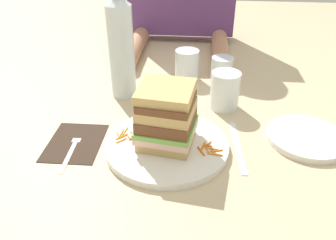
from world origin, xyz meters
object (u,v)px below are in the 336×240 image
main_plate (167,145)px  juice_glass (225,93)px  empty_tumbler_1 (222,70)px  water_bottle (121,47)px  side_plate (307,137)px  empty_tumbler_0 (187,65)px  knife (238,148)px  napkin_dark (75,142)px  sandwich (167,117)px  fork (72,147)px

main_plate → juice_glass: (0.14, 0.20, 0.04)m
empty_tumbler_1 → water_bottle: bearing=-157.7°
side_plate → empty_tumbler_0: bearing=133.5°
main_plate → empty_tumbler_1: bearing=69.7°
main_plate → side_plate: size_ratio=1.51×
knife → juice_glass: size_ratio=1.98×
water_bottle → empty_tumbler_0: water_bottle is taller
napkin_dark → empty_tumbler_1: bearing=46.3°
main_plate → knife: 0.16m
knife → empty_tumbler_1: size_ratio=2.55×
knife → empty_tumbler_0: size_ratio=2.13×
sandwich → juice_glass: sandwich is taller
juice_glass → side_plate: juice_glass is taller
empty_tumbler_0 → side_plate: 0.43m
water_bottle → empty_tumbler_0: size_ratio=3.37×
main_plate → empty_tumbler_1: 0.39m
main_plate → side_plate: 0.33m
fork → side_plate: (0.53, 0.08, 0.00)m
sandwich → water_bottle: size_ratio=0.43×
sandwich → empty_tumbler_1: sandwich is taller
empty_tumbler_1 → fork: bearing=-131.9°
sandwich → empty_tumbler_1: size_ratio=1.75×
water_bottle → main_plate: bearing=-59.3°
napkin_dark → water_bottle: bearing=75.5°
side_plate → knife: bearing=-163.6°
knife → water_bottle: bearing=142.9°
main_plate → napkin_dark: (-0.21, 0.00, -0.01)m
empty_tumbler_0 → empty_tumbler_1: bearing=-4.4°
main_plate → fork: main_plate is taller
main_plate → knife: bearing=5.5°
napkin_dark → knife: bearing=2.1°
juice_glass → knife: bearing=-82.3°
knife → empty_tumbler_0: (-0.13, 0.36, 0.05)m
empty_tumbler_0 → main_plate: bearing=-94.0°
sandwich → main_plate: bearing=-64.3°
sandwich → juice_glass: 0.25m
juice_glass → empty_tumbler_1: bearing=90.2°
fork → knife: fork is taller
empty_tumbler_1 → side_plate: 0.36m
napkin_dark → fork: bearing=-87.4°
water_bottle → empty_tumbler_1: 0.32m
main_plate → sandwich: bearing=115.7°
fork → side_plate: size_ratio=0.90×
knife → water_bottle: water_bottle is taller
sandwich → side_plate: bearing=10.9°
empty_tumbler_1 → sandwich: bearing=-110.3°
main_plate → water_bottle: water_bottle is taller
knife → side_plate: 0.17m
napkin_dark → empty_tumbler_1: 0.51m
water_bottle → side_plate: bearing=-21.7°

